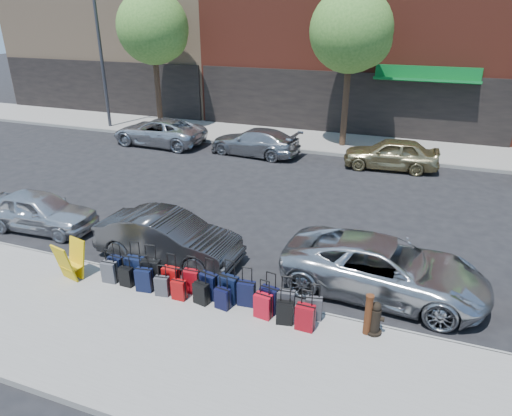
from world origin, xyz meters
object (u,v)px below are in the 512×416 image
at_px(fire_hydrant, 375,319).
at_px(bollard, 368,314).
at_px(car_far_0, 159,132).
at_px(car_far_1, 255,142).
at_px(tree_left, 155,30).
at_px(streetlight, 103,44).
at_px(suitcase_front_5, 209,286).
at_px(display_rack, 71,261).
at_px(car_near_2, 384,268).
at_px(tree_center, 354,33).
at_px(car_near_0, 39,211).
at_px(car_far_2, 391,154).
at_px(car_near_1, 168,238).

distance_m(fire_hydrant, bollard, 0.21).
xyz_separation_m(car_far_0, car_far_1, (5.22, 0.05, -0.04)).
bearing_deg(bollard, tree_left, 133.42).
height_order(streetlight, car_far_1, streetlight).
bearing_deg(tree_left, suitcase_front_5, -55.32).
bearing_deg(display_rack, fire_hydrant, 16.75).
xyz_separation_m(bollard, car_near_2, (0.11, 1.92, 0.04)).
height_order(tree_center, car_near_2, tree_center).
relative_size(tree_center, streetlight, 0.91).
relative_size(tree_center, suitcase_front_5, 7.21).
bearing_deg(car_near_0, display_rack, -128.66).
xyz_separation_m(display_rack, car_near_2, (7.37, 2.35, 0.04)).
height_order(tree_center, car_far_2, tree_center).
xyz_separation_m(car_near_1, car_far_0, (-6.54, 10.14, -0.00)).
height_order(suitcase_front_5, car_near_0, car_near_0).
height_order(bollard, car_near_1, car_near_1).
bearing_deg(display_rack, car_far_1, 101.30).
distance_m(tree_center, bollard, 15.43).
xyz_separation_m(fire_hydrant, display_rack, (-7.40, -0.50, 0.14)).
relative_size(car_near_1, car_far_2, 1.02).
bearing_deg(car_near_2, suitcase_front_5, 120.46).
height_order(car_near_1, car_near_2, car_near_2).
bearing_deg(suitcase_front_5, streetlight, 143.75).
bearing_deg(car_near_1, streetlight, 43.32).
relative_size(tree_center, fire_hydrant, 9.60).
relative_size(tree_left, car_far_0, 1.51).
bearing_deg(car_near_2, tree_left, 51.52).
height_order(bollard, display_rack, display_rack).
bearing_deg(bollard, car_far_0, 136.23).
distance_m(suitcase_front_5, car_far_1, 12.10).
bearing_deg(tree_center, car_near_2, -75.64).
height_order(tree_left, car_far_1, tree_left).
height_order(fire_hydrant, car_far_2, car_far_2).
distance_m(streetlight, car_near_0, 13.97).
height_order(bollard, car_far_2, car_far_2).
bearing_deg(streetlight, display_rack, -56.67).
height_order(suitcase_front_5, bollard, suitcase_front_5).
relative_size(fire_hydrant, car_near_2, 0.16).
relative_size(tree_left, car_near_0, 1.98).
xyz_separation_m(tree_center, suitcase_front_5, (-0.59, -14.32, -4.95)).
bearing_deg(car_far_0, car_near_2, 53.54).
xyz_separation_m(tree_left, fire_hydrant, (13.71, -14.27, -4.91)).
relative_size(streetlight, car_far_1, 1.84).
bearing_deg(car_far_1, streetlight, -96.02).
bearing_deg(car_near_0, fire_hydrant, -102.84).
distance_m(bollard, car_near_2, 1.93).
xyz_separation_m(streetlight, car_far_1, (9.59, -1.96, -4.03)).
bearing_deg(car_near_0, car_far_1, -23.00).
bearing_deg(tree_center, car_near_0, -120.14).
xyz_separation_m(car_near_2, car_far_2, (-0.76, 9.86, 0.00)).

